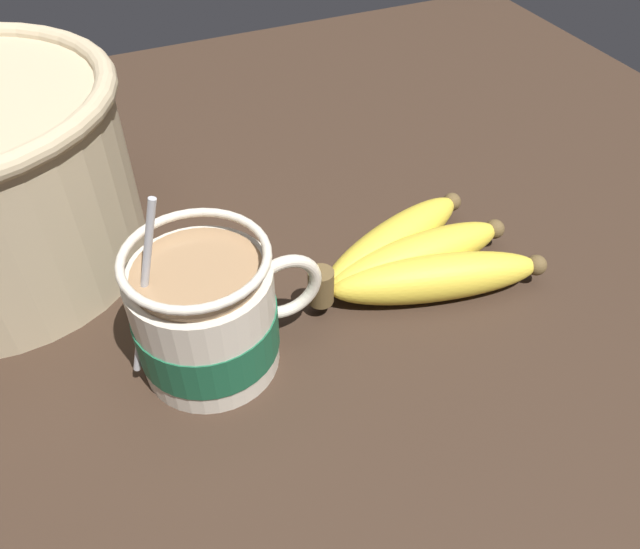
# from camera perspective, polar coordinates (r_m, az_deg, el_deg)

# --- Properties ---
(table) EXTENTS (1.08, 1.08, 0.03)m
(table) POSITION_cam_1_polar(r_m,az_deg,el_deg) (0.50, 0.08, -4.71)
(table) COLOR #332319
(table) RESTS_ON ground
(coffee_mug) EXTENTS (0.14, 0.10, 0.15)m
(coffee_mug) POSITION_cam_1_polar(r_m,az_deg,el_deg) (0.44, -10.27, -3.81)
(coffee_mug) COLOR beige
(coffee_mug) RESTS_ON table
(banana_bunch) EXTENTS (0.19, 0.14, 0.04)m
(banana_bunch) POSITION_cam_1_polar(r_m,az_deg,el_deg) (0.51, 8.73, 1.42)
(banana_bunch) COLOR brown
(banana_bunch) RESTS_ON table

